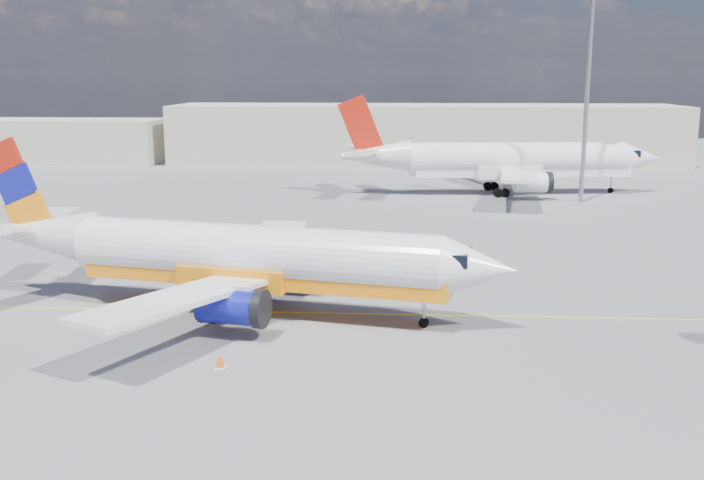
{
  "coord_description": "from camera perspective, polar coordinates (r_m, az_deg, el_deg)",
  "views": [
    {
      "loc": [
        1.47,
        -36.0,
        12.22
      ],
      "look_at": [
        -0.97,
        4.99,
        3.5
      ],
      "focal_mm": 40.0,
      "sensor_mm": 36.0,
      "label": 1
    }
  ],
  "objects": [
    {
      "name": "ground",
      "position": [
        38.05,
        1.02,
        -6.75
      ],
      "size": [
        240.0,
        240.0,
        0.0
      ],
      "primitive_type": "plane",
      "color": "slate",
      "rests_on": "ground"
    },
    {
      "name": "taxi_line",
      "position": [
        40.9,
        1.19,
        -5.39
      ],
      "size": [
        70.0,
        0.15,
        0.01
      ],
      "primitive_type": "cube",
      "color": "yellow",
      "rests_on": "ground"
    },
    {
      "name": "terminal_main",
      "position": [
        111.36,
        5.26,
        7.7
      ],
      "size": [
        70.0,
        14.0,
        8.0
      ],
      "primitive_type": "cube",
      "color": "beige",
      "rests_on": "ground"
    },
    {
      "name": "terminal_annex",
      "position": [
        117.94,
        -19.95,
        6.79
      ],
      "size": [
        26.0,
        10.0,
        6.0
      ],
      "primitive_type": "cube",
      "color": "beige",
      "rests_on": "ground"
    },
    {
      "name": "main_jet",
      "position": [
        40.92,
        -8.21,
        -1.2
      ],
      "size": [
        29.55,
        22.75,
        8.92
      ],
      "rotation": [
        0.0,
        0.0,
        -0.21
      ],
      "color": "white",
      "rests_on": "ground"
    },
    {
      "name": "second_jet",
      "position": [
        82.88,
        11.16,
        5.66
      ],
      "size": [
        33.71,
        26.55,
        10.23
      ],
      "rotation": [
        0.0,
        0.0,
        0.1
      ],
      "color": "white",
      "rests_on": "ground"
    },
    {
      "name": "traffic_cone",
      "position": [
        34.05,
        -9.56,
        -8.68
      ],
      "size": [
        0.44,
        0.44,
        0.61
      ],
      "color": "white",
      "rests_on": "ground"
    },
    {
      "name": "floodlight_mast",
      "position": [
        78.63,
        16.83,
        11.73
      ],
      "size": [
        1.53,
        1.53,
        20.94
      ],
      "color": "#9999A1",
      "rests_on": "ground"
    }
  ]
}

